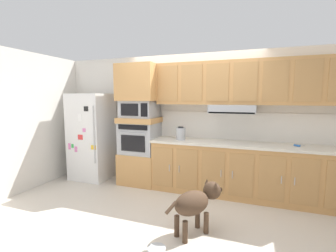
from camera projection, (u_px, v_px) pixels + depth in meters
name	position (u px, v px, depth m)	size (l,w,h in m)	color
ground_plane	(176.00, 206.00, 3.69)	(9.60, 9.60, 0.00)	beige
back_kitchen_wall	(194.00, 120.00, 4.58)	(6.20, 0.12, 2.50)	silver
side_panel_left	(36.00, 120.00, 4.50)	(0.12, 7.10, 2.50)	silver
refrigerator	(92.00, 136.00, 4.92)	(0.76, 0.73, 1.76)	white
oven_base_cabinet	(140.00, 168.00, 4.69)	(0.74, 0.62, 0.60)	tan
built_in_oven	(140.00, 138.00, 4.62)	(0.70, 0.62, 0.60)	#A8AAAF
appliance_mid_shelf	(140.00, 120.00, 4.58)	(0.74, 0.62, 0.10)	tan
microwave	(140.00, 109.00, 4.55)	(0.64, 0.54, 0.32)	#A8AAAF
appliance_upper_cabinet	(139.00, 83.00, 4.50)	(0.74, 0.62, 0.68)	tan
lower_cabinet_run	(242.00, 171.00, 4.02)	(3.11, 0.63, 0.88)	tan
countertop_slab	(243.00, 144.00, 3.97)	(3.15, 0.64, 0.04)	silver
backsplash_panel	(244.00, 126.00, 4.21)	(3.15, 0.02, 0.50)	silver
upper_cabinet_with_hood	(245.00, 84.00, 3.97)	(3.11, 0.48, 0.88)	tan
screwdriver	(297.00, 145.00, 3.71)	(0.17, 0.17, 0.03)	blue
electric_kettle	(181.00, 134.00, 4.27)	(0.17, 0.17, 0.24)	#A8AAAF
dog	(197.00, 201.00, 2.91)	(0.59, 0.79, 0.62)	#473323
dog_food_bowl	(156.00, 250.00, 2.56)	(0.20, 0.20, 0.06)	#B2B7BC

